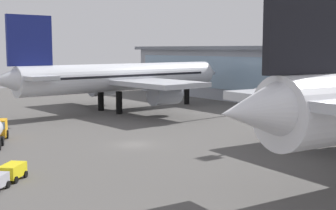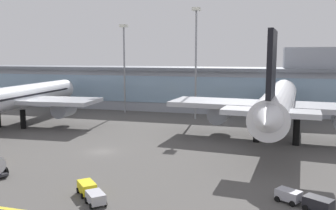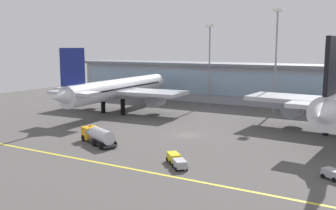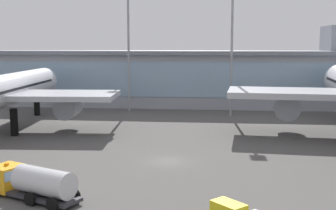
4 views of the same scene
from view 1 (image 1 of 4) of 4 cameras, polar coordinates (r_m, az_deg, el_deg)
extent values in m
plane|color=#514F4C|center=(55.68, -4.13, -4.87)|extent=(180.00, 180.00, 0.00)
cylinder|color=black|center=(86.57, -8.21, 0.63)|extent=(1.10, 1.10, 3.95)
cylinder|color=black|center=(81.63, -6.00, 0.28)|extent=(1.10, 1.10, 3.95)
cylinder|color=black|center=(95.55, 2.31, 1.28)|extent=(1.10, 1.10, 3.95)
cylinder|color=silver|center=(85.54, -5.35, 3.42)|extent=(7.53, 40.96, 4.94)
cone|color=silver|center=(99.65, 5.03, 3.91)|extent=(4.97, 4.74, 4.69)
cone|color=silver|center=(75.12, -19.32, 2.86)|extent=(4.54, 5.69, 4.20)
cube|color=#84A3BC|center=(97.42, 3.74, 4.36)|extent=(3.92, 3.69, 1.48)
cube|color=black|center=(85.52, -5.35, 3.66)|extent=(7.16, 34.46, 0.40)
cube|color=#B7BAC1|center=(85.58, -5.34, 3.00)|extent=(35.43, 11.98, 0.79)
cylinder|color=#999EA8|center=(94.65, -7.99, 2.15)|extent=(3.79, 5.51, 3.46)
cylinder|color=#999EA8|center=(78.89, -0.38, 1.28)|extent=(3.79, 5.51, 3.46)
cube|color=navy|center=(76.56, -16.56, 7.56)|extent=(1.06, 7.35, 7.90)
cube|color=#B7BAC1|center=(76.68, -16.42, 3.32)|extent=(11.43, 5.18, 0.63)
cone|color=silver|center=(31.59, 10.79, -0.70)|extent=(5.11, 6.36, 4.64)
cube|color=black|center=(34.53, 16.48, 10.90)|extent=(1.26, 7.39, 8.73)
cube|color=#B7BAC1|center=(34.64, 16.12, 0.49)|extent=(12.77, 5.50, 0.70)
cylinder|color=black|center=(62.66, -19.07, -3.39)|extent=(1.13, 0.73, 1.10)
cylinder|color=black|center=(58.27, -19.59, -4.17)|extent=(1.13, 0.73, 1.10)
cylinder|color=black|center=(44.23, -18.79, -7.93)|extent=(0.56, 0.57, 0.60)
cylinder|color=black|center=(43.57, -17.02, -8.09)|extent=(0.56, 0.57, 0.60)
cylinder|color=black|center=(42.00, -18.11, -8.69)|extent=(0.56, 0.57, 0.60)
cube|color=yellow|center=(42.97, -18.48, -7.59)|extent=(2.89, 2.90, 1.10)
cylinder|color=black|center=(40.84, -18.97, -9.17)|extent=(0.55, 0.55, 0.60)
cube|color=#2D2D33|center=(41.71, -19.48, -8.64)|extent=(0.49, 0.50, 0.08)
cylinder|color=gray|center=(88.21, 12.62, 6.61)|extent=(0.44, 0.44, 22.28)
camera|label=2|loc=(29.83, -82.18, 7.96)|focal=38.31mm
camera|label=3|loc=(37.35, -105.25, 6.34)|focal=40.62mm
camera|label=4|loc=(45.44, -62.64, 5.52)|focal=47.39mm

